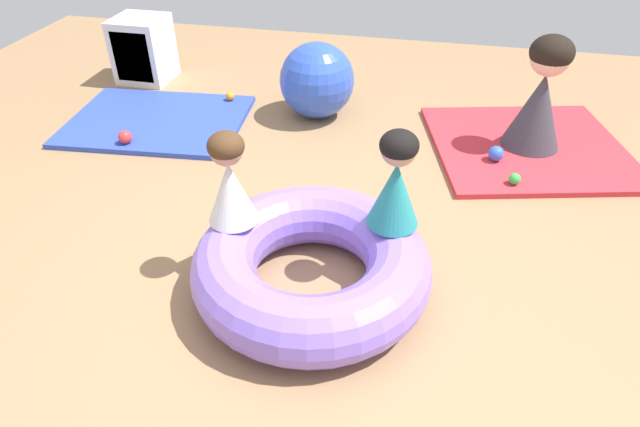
{
  "coord_description": "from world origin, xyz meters",
  "views": [
    {
      "loc": [
        0.5,
        -2.04,
        2.01
      ],
      "look_at": [
        0.01,
        0.18,
        0.35
      ],
      "focal_mm": 30.9,
      "sensor_mm": 36.0,
      "label": 1
    }
  ],
  "objects_px": {
    "play_ball_red": "(125,137)",
    "play_ball_blue": "(496,154)",
    "play_ball_green": "(515,179)",
    "play_ball_orange": "(230,96)",
    "exercise_ball_large": "(317,80)",
    "storage_cube": "(142,50)",
    "child_in_teal": "(396,180)",
    "child_in_white": "(229,179)",
    "adult_seated": "(541,95)",
    "inflatable_cushion": "(311,266)"
  },
  "relations": [
    {
      "from": "play_ball_blue",
      "to": "play_ball_orange",
      "type": "distance_m",
      "value": 2.22
    },
    {
      "from": "child_in_teal",
      "to": "play_ball_green",
      "type": "relative_size",
      "value": 6.74
    },
    {
      "from": "exercise_ball_large",
      "to": "storage_cube",
      "type": "xyz_separation_m",
      "value": [
        -1.7,
        0.38,
        -0.02
      ]
    },
    {
      "from": "play_ball_red",
      "to": "play_ball_blue",
      "type": "xyz_separation_m",
      "value": [
        2.64,
        0.33,
        0.0
      ]
    },
    {
      "from": "adult_seated",
      "to": "play_ball_red",
      "type": "height_order",
      "value": "adult_seated"
    },
    {
      "from": "play_ball_green",
      "to": "play_ball_red",
      "type": "bearing_deg",
      "value": -179.09
    },
    {
      "from": "adult_seated",
      "to": "play_ball_red",
      "type": "relative_size",
      "value": 8.17
    },
    {
      "from": "play_ball_orange",
      "to": "storage_cube",
      "type": "height_order",
      "value": "storage_cube"
    },
    {
      "from": "adult_seated",
      "to": "play_ball_green",
      "type": "xyz_separation_m",
      "value": [
        -0.14,
        -0.58,
        -0.35
      ]
    },
    {
      "from": "child_in_teal",
      "to": "child_in_white",
      "type": "relative_size",
      "value": 1.04
    },
    {
      "from": "exercise_ball_large",
      "to": "storage_cube",
      "type": "bearing_deg",
      "value": 167.56
    },
    {
      "from": "play_ball_orange",
      "to": "child_in_white",
      "type": "bearing_deg",
      "value": -68.78
    },
    {
      "from": "inflatable_cushion",
      "to": "play_ball_green",
      "type": "distance_m",
      "value": 1.62
    },
    {
      "from": "child_in_white",
      "to": "play_ball_orange",
      "type": "bearing_deg",
      "value": 144.43
    },
    {
      "from": "child_in_teal",
      "to": "play_ball_blue",
      "type": "xyz_separation_m",
      "value": [
        0.6,
        1.26,
        -0.48
      ]
    },
    {
      "from": "inflatable_cushion",
      "to": "exercise_ball_large",
      "type": "height_order",
      "value": "exercise_ball_large"
    },
    {
      "from": "child_in_teal",
      "to": "child_in_white",
      "type": "distance_m",
      "value": 0.81
    },
    {
      "from": "adult_seated",
      "to": "child_in_teal",
      "type": "bearing_deg",
      "value": -113.05
    },
    {
      "from": "inflatable_cushion",
      "to": "play_ball_blue",
      "type": "bearing_deg",
      "value": 57.05
    },
    {
      "from": "play_ball_blue",
      "to": "play_ball_orange",
      "type": "xyz_separation_m",
      "value": [
        -2.15,
        0.54,
        -0.02
      ]
    },
    {
      "from": "child_in_white",
      "to": "adult_seated",
      "type": "height_order",
      "value": "adult_seated"
    },
    {
      "from": "inflatable_cushion",
      "to": "child_in_teal",
      "type": "distance_m",
      "value": 0.6
    },
    {
      "from": "play_ball_orange",
      "to": "exercise_ball_large",
      "type": "xyz_separation_m",
      "value": [
        0.76,
        -0.03,
        0.22
      ]
    },
    {
      "from": "play_ball_orange",
      "to": "inflatable_cushion",
      "type": "bearing_deg",
      "value": -59.84
    },
    {
      "from": "adult_seated",
      "to": "exercise_ball_large",
      "type": "relative_size",
      "value": 1.36
    },
    {
      "from": "adult_seated",
      "to": "exercise_ball_large",
      "type": "distance_m",
      "value": 1.67
    },
    {
      "from": "play_ball_green",
      "to": "play_ball_orange",
      "type": "relative_size",
      "value": 1.06
    },
    {
      "from": "play_ball_blue",
      "to": "child_in_teal",
      "type": "bearing_deg",
      "value": -115.54
    },
    {
      "from": "storage_cube",
      "to": "play_ball_green",
      "type": "bearing_deg",
      "value": -20.13
    },
    {
      "from": "child_in_teal",
      "to": "play_ball_orange",
      "type": "height_order",
      "value": "child_in_teal"
    },
    {
      "from": "child_in_white",
      "to": "exercise_ball_large",
      "type": "bearing_deg",
      "value": 123.14
    },
    {
      "from": "play_ball_orange",
      "to": "storage_cube",
      "type": "relative_size",
      "value": 0.13
    },
    {
      "from": "child_in_white",
      "to": "child_in_teal",
      "type": "bearing_deg",
      "value": 43.76
    },
    {
      "from": "play_ball_green",
      "to": "play_ball_blue",
      "type": "distance_m",
      "value": 0.31
    },
    {
      "from": "storage_cube",
      "to": "exercise_ball_large",
      "type": "bearing_deg",
      "value": -12.44
    },
    {
      "from": "play_ball_red",
      "to": "inflatable_cushion",
      "type": "bearing_deg",
      "value": -34.76
    },
    {
      "from": "child_in_teal",
      "to": "play_ball_orange",
      "type": "bearing_deg",
      "value": 153.61
    },
    {
      "from": "child_in_teal",
      "to": "play_ball_orange",
      "type": "relative_size",
      "value": 7.15
    },
    {
      "from": "play_ball_green",
      "to": "storage_cube",
      "type": "bearing_deg",
      "value": 159.87
    },
    {
      "from": "inflatable_cushion",
      "to": "play_ball_green",
      "type": "bearing_deg",
      "value": 48.22
    },
    {
      "from": "child_in_teal",
      "to": "storage_cube",
      "type": "height_order",
      "value": "child_in_teal"
    },
    {
      "from": "play_ball_orange",
      "to": "storage_cube",
      "type": "distance_m",
      "value": 1.02
    },
    {
      "from": "inflatable_cushion",
      "to": "child_in_white",
      "type": "xyz_separation_m",
      "value": [
        -0.43,
        0.09,
        0.4
      ]
    },
    {
      "from": "play_ball_blue",
      "to": "adult_seated",
      "type": "bearing_deg",
      "value": 48.94
    },
    {
      "from": "play_ball_green",
      "to": "play_ball_orange",
      "type": "bearing_deg",
      "value": 159.83
    },
    {
      "from": "play_ball_blue",
      "to": "play_ball_orange",
      "type": "bearing_deg",
      "value": 165.81
    },
    {
      "from": "play_ball_red",
      "to": "exercise_ball_large",
      "type": "xyz_separation_m",
      "value": [
        1.25,
        0.84,
        0.21
      ]
    },
    {
      "from": "play_ball_green",
      "to": "child_in_teal",
      "type": "bearing_deg",
      "value": -126.21
    },
    {
      "from": "adult_seated",
      "to": "play_ball_green",
      "type": "relative_size",
      "value": 10.52
    },
    {
      "from": "inflatable_cushion",
      "to": "play_ball_red",
      "type": "height_order",
      "value": "inflatable_cushion"
    }
  ]
}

